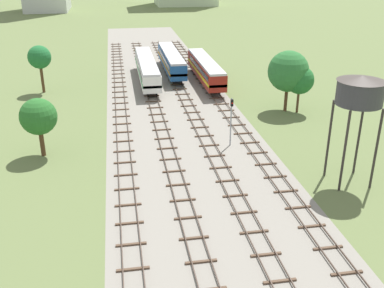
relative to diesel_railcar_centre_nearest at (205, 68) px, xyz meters
The scene contains 15 objects.
ground_plane 25.05m from the diesel_railcar_centre_nearest, 107.43° to the right, with size 480.00×480.00×0.00m, color #5B6B3D.
ballast_bed 25.05m from the diesel_railcar_centre_nearest, 107.43° to the right, with size 18.93×176.00×0.01m, color gray.
track_far_left 27.34m from the diesel_railcar_centre_nearest, 123.25° to the right, with size 2.40×126.00×0.29m.
track_left 24.97m from the diesel_railcar_centre_nearest, 113.61° to the right, with size 2.40×126.00×0.29m.
track_centre_left 23.44m from the diesel_railcar_centre_nearest, 102.33° to the right, with size 2.40×126.00×0.29m.
track_centre 22.90m from the diesel_railcar_centre_nearest, 90.00° to the right, with size 2.40×126.00×0.29m.
diesel_railcar_centre_nearest is the anchor object (origin of this frame).
passenger_coach_left_near 10.20m from the diesel_railcar_centre_nearest, 167.42° to the left, with size 2.96×22.00×3.80m.
diesel_railcar_centre_left_mid 9.07m from the diesel_railcar_centre_nearest, 123.26° to the left, with size 2.96×20.50×3.80m.
water_tower 39.37m from the diesel_railcar_centre_nearest, 80.01° to the right, with size 4.48×4.48×10.79m.
signal_post_nearest 27.64m from the diesel_railcar_centre_nearest, 95.17° to the right, with size 0.28×0.47×5.81m.
lineside_tree_0 20.20m from the diesel_railcar_centre_nearest, 60.68° to the right, with size 3.94×3.94×6.69m.
lineside_tree_1 35.87m from the diesel_railcar_centre_nearest, 131.78° to the right, with size 4.04×4.04×6.64m.
lineside_tree_2 27.29m from the diesel_railcar_centre_nearest, behind, with size 3.65×3.65×7.61m.
lineside_tree_3 18.85m from the diesel_railcar_centre_nearest, 63.07° to the right, with size 5.72×5.72×8.65m.
Camera 1 is at (-7.66, 5.27, 20.97)m, focal length 41.77 mm.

